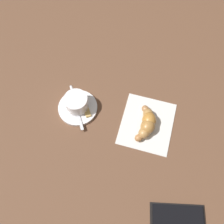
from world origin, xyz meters
TOP-DOWN VIEW (x-y plane):
  - ground_plane at (0.00, 0.00)m, footprint 1.80×1.80m
  - saucer at (-0.11, 0.01)m, footprint 0.12×0.12m
  - espresso_cup at (-0.11, 0.02)m, footprint 0.07×0.09m
  - teaspoon at (-0.11, 0.01)m, footprint 0.07×0.11m
  - sugar_packet at (-0.08, 0.02)m, footprint 0.05×0.07m
  - napkin at (0.11, 0.01)m, footprint 0.16×0.18m
  - croissant at (0.11, 0.00)m, footprint 0.06×0.13m
  - cell_phone at (0.23, -0.23)m, footprint 0.15×0.10m

SIDE VIEW (x-z plane):
  - ground_plane at x=0.00m, z-range 0.00..0.00m
  - napkin at x=0.11m, z-range 0.00..0.00m
  - cell_phone at x=0.23m, z-range 0.00..0.01m
  - saucer at x=-0.11m, z-range 0.00..0.01m
  - teaspoon at x=-0.11m, z-range 0.01..0.02m
  - sugar_packet at x=-0.08m, z-range 0.01..0.02m
  - croissant at x=0.11m, z-range 0.00..0.04m
  - espresso_cup at x=-0.11m, z-range 0.01..0.06m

